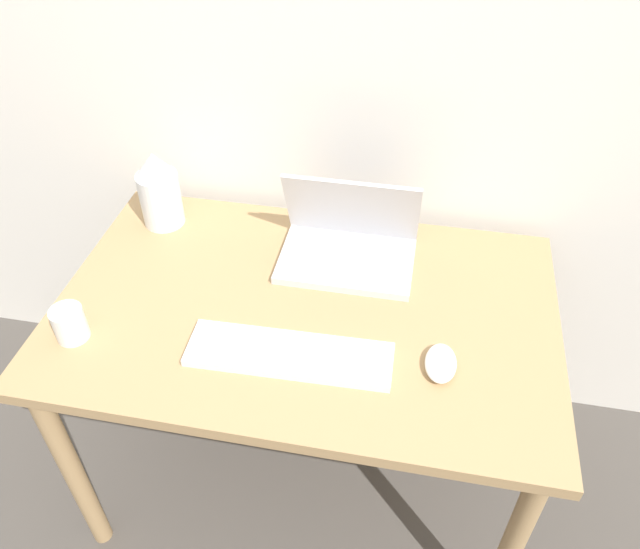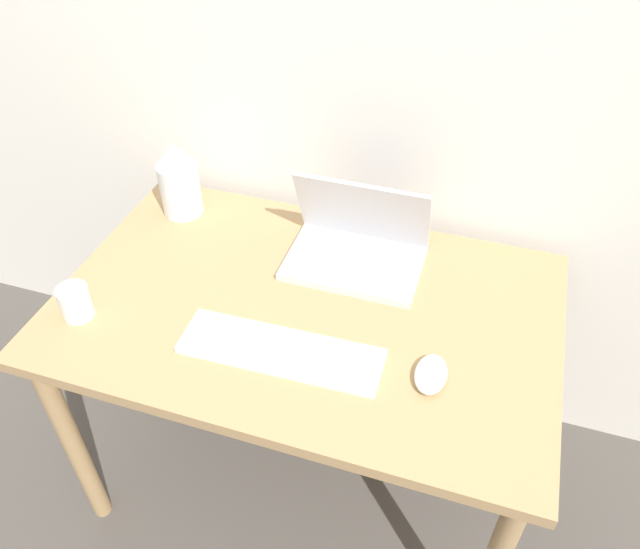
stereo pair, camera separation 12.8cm
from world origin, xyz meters
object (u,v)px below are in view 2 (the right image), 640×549
Objects in this scene: keyboard at (280,351)px; mug at (75,302)px; vase at (179,179)px; laptop at (357,245)px; mouse at (431,374)px.

keyboard is 5.55× the size of mug.
mug is (-0.04, -0.44, -0.06)m from vase.
laptop reaches higher than mug.
vase is at bearing 137.08° from keyboard.
mug is (-0.49, -0.03, 0.03)m from keyboard.
vase is (-0.77, 0.38, 0.09)m from mouse.
keyboard is 0.49m from mug.
mouse is 1.35× the size of mug.
vase is at bearing 84.75° from mug.
mug is (-0.81, -0.06, 0.02)m from mouse.
vase is 2.65× the size of mug.
keyboard is at bearing 3.63° from mug.
keyboard is at bearing -101.57° from laptop.
mouse is at bearing -52.50° from laptop.
laptop reaches higher than vase.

